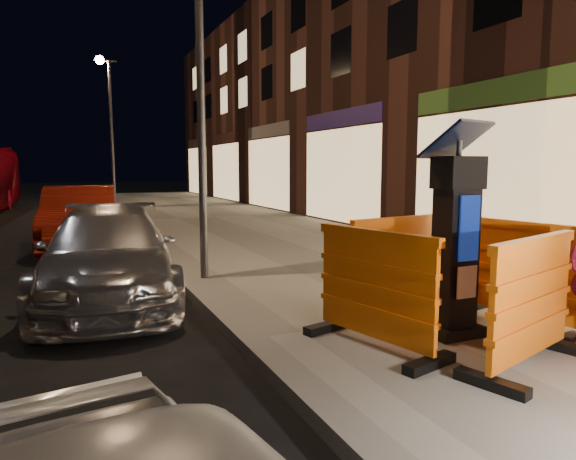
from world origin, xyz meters
name	(u,v)px	position (x,y,z in m)	size (l,w,h in m)	color
ground_plane	(255,353)	(0.00, 0.00, 0.00)	(120.00, 120.00, 0.00)	black
sidewalk	(482,312)	(3.00, 0.00, 0.07)	(6.00, 60.00, 0.15)	gray
kerb	(255,345)	(0.00, 0.00, 0.07)	(0.30, 60.00, 0.15)	slate
parking_kiosk	(456,237)	(1.90, -0.71, 1.17)	(0.64, 0.64, 2.04)	black
barrier_front	(531,303)	(1.90, -1.66, 0.72)	(1.46, 0.60, 1.14)	orange
barrier_back	(398,264)	(1.90, 0.24, 0.72)	(1.46, 0.60, 1.14)	orange
barrier_kerbside	(375,290)	(0.95, -0.71, 0.72)	(1.46, 0.60, 1.14)	orange
barrier_bldgside	(522,273)	(2.85, -0.71, 0.72)	(1.46, 0.60, 1.14)	orange
car_silver	(111,299)	(-1.16, 2.83, 0.00)	(1.78, 4.38, 1.27)	silver
car_red	(82,249)	(-1.39, 7.80, 0.00)	(1.51, 4.32, 1.42)	maroon
street_lamp_mid	(200,80)	(0.25, 3.00, 3.15)	(0.12, 0.12, 6.00)	#3F3F44
street_lamp_far	(112,135)	(0.25, 18.00, 3.15)	(0.12, 0.12, 6.00)	#3F3F44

